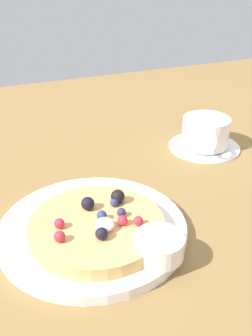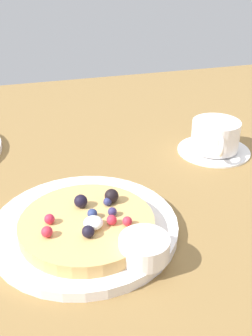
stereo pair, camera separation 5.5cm
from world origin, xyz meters
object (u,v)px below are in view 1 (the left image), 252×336
object	(u,v)px
pancake_plate	(93,229)
syrup_ramekin	(159,246)
coffee_saucer	(204,146)
coffee_cup	(206,131)

from	to	relation	value
pancake_plate	syrup_ramekin	xyz separation A→B (cm)	(5.38, -8.60, 2.08)
pancake_plate	coffee_saucer	world-z (taller)	pancake_plate
coffee_saucer	coffee_cup	world-z (taller)	coffee_cup
syrup_ramekin	coffee_cup	distance (cm)	33.80
pancake_plate	coffee_saucer	xyz separation A→B (cm)	(27.91, 16.75, -0.36)
syrup_ramekin	coffee_saucer	distance (cm)	34.01
pancake_plate	syrup_ramekin	world-z (taller)	syrup_ramekin
coffee_saucer	coffee_cup	size ratio (longest dim) A/B	1.18
coffee_cup	coffee_saucer	bearing A→B (deg)	70.48
coffee_cup	pancake_plate	bearing A→B (deg)	-149.19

